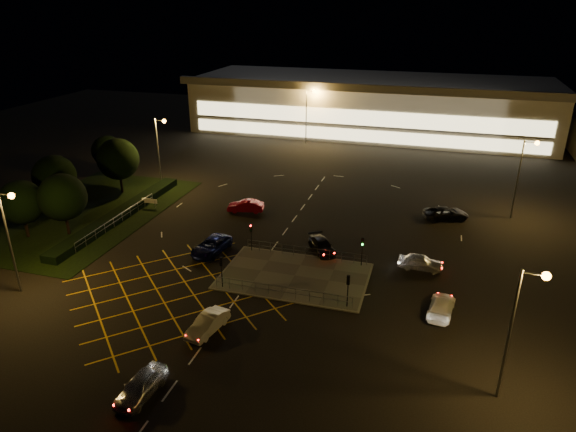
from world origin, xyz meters
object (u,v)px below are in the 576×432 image
(car_near_silver, at_px, (141,386))
(signal_nw, at_px, (251,232))
(car_far_dkgrey, at_px, (322,245))
(car_right_silver, at_px, (421,262))
(signal_ne, at_px, (362,246))
(car_east_grey, at_px, (446,213))
(car_circ_red, at_px, (246,206))
(car_queue_white, at_px, (208,323))
(signal_sw, at_px, (221,266))
(signal_se, at_px, (348,284))
(car_left_blue, at_px, (211,246))
(car_approach_white, at_px, (441,306))

(car_near_silver, bearing_deg, signal_nw, 95.88)
(car_far_dkgrey, distance_m, car_right_silver, 10.54)
(car_far_dkgrey, bearing_deg, signal_ne, -58.95)
(car_near_silver, relative_size, car_east_grey, 0.83)
(signal_nw, height_order, signal_ne, same)
(car_circ_red, bearing_deg, car_queue_white, 1.98)
(signal_sw, xyz_separation_m, signal_se, (12.00, 0.00, 0.00))
(car_east_grey, bearing_deg, car_far_dkgrey, 114.23)
(signal_se, height_order, signal_nw, same)
(signal_ne, bearing_deg, signal_nw, 180.00)
(car_queue_white, distance_m, car_east_grey, 35.27)
(signal_sw, bearing_deg, car_east_grey, -130.88)
(signal_nw, xyz_separation_m, car_left_blue, (-4.07, -1.51, -1.59))
(car_right_silver, xyz_separation_m, car_circ_red, (-22.51, 9.22, 0.01))
(signal_nw, xyz_separation_m, car_near_silver, (0.35, -22.89, -1.58))
(signal_sw, height_order, car_near_silver, signal_sw)
(car_east_grey, bearing_deg, signal_sw, 117.72)
(car_near_silver, relative_size, car_right_silver, 1.03)
(signal_ne, xyz_separation_m, car_east_grey, (8.13, 15.27, -1.60))
(signal_sw, distance_m, car_right_silver, 20.13)
(car_near_silver, bearing_deg, car_far_dkgrey, 79.44)
(car_left_blue, bearing_deg, signal_ne, 12.36)
(car_queue_white, distance_m, car_left_blue, 14.41)
(car_queue_white, xyz_separation_m, car_left_blue, (-5.69, 13.24, 0.03))
(car_queue_white, bearing_deg, car_circ_red, 114.81)
(signal_ne, distance_m, car_circ_red, 19.74)
(signal_nw, xyz_separation_m, car_queue_white, (1.62, -14.75, -1.63))
(car_queue_white, bearing_deg, car_east_grey, 69.13)
(signal_se, bearing_deg, signal_nw, -33.65)
(car_approach_white, bearing_deg, car_circ_red, -27.35)
(car_left_blue, distance_m, car_circ_red, 11.97)
(signal_nw, height_order, car_approach_white, signal_nw)
(car_near_silver, xyz_separation_m, car_right_silver, (17.49, 24.11, -0.02))
(signal_sw, bearing_deg, car_near_silver, 91.33)
(signal_sw, height_order, car_east_grey, signal_sw)
(car_east_grey, xyz_separation_m, car_approach_white, (-0.10, -21.81, -0.05))
(signal_nw, distance_m, car_near_silver, 22.95)
(signal_se, bearing_deg, car_approach_white, -169.80)
(signal_sw, relative_size, signal_ne, 1.00)
(signal_se, bearing_deg, signal_ne, -90.00)
(car_circ_red, bearing_deg, car_approach_white, 43.44)
(signal_ne, relative_size, car_circ_red, 0.67)
(car_left_blue, relative_size, car_east_grey, 1.01)
(signal_se, height_order, car_far_dkgrey, signal_se)
(signal_ne, relative_size, car_near_silver, 0.68)
(car_far_dkgrey, bearing_deg, car_queue_white, -142.45)
(signal_ne, xyz_separation_m, car_approach_white, (8.03, -6.54, -1.65))
(signal_sw, height_order, car_far_dkgrey, signal_sw)
(car_left_blue, relative_size, car_right_silver, 1.25)
(signal_ne, relative_size, car_approach_white, 0.64)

